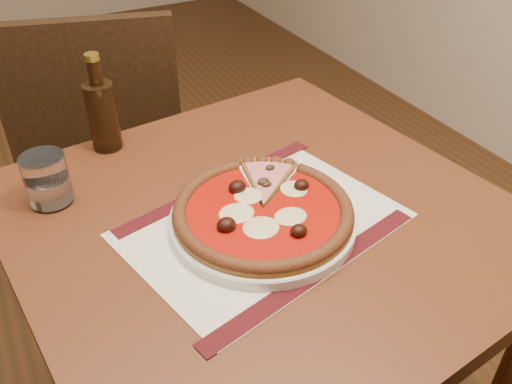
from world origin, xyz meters
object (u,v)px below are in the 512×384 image
water_glass (47,180)px  plate (263,220)px  table (261,256)px  chair_far (105,144)px  bottle (102,113)px  pizza (263,211)px

water_glass → plate: bearing=-38.2°
table → water_glass: water_glass is taller
chair_far → table: bearing=114.3°
plate → water_glass: 0.38m
table → bottle: bottle is taller
water_glass → pizza: bearing=-38.3°
bottle → plate: bearing=-66.7°
pizza → chair_far: bearing=96.9°
plate → table: bearing=65.6°
table → bottle: 0.42m
pizza → bottle: 0.40m
bottle → water_glass: bearing=-135.4°
water_glass → chair_far: bearing=69.3°
plate → bottle: bearing=113.3°
chair_far → plate: size_ratio=2.98×
plate → chair_far: bearing=96.9°
plate → pizza: 0.02m
chair_far → water_glass: bearing=85.3°
water_glass → bottle: (0.14, 0.14, 0.03)m
table → plate: (-0.01, -0.03, 0.11)m
plate → pizza: bearing=-124.0°
pizza → plate: bearing=56.0°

